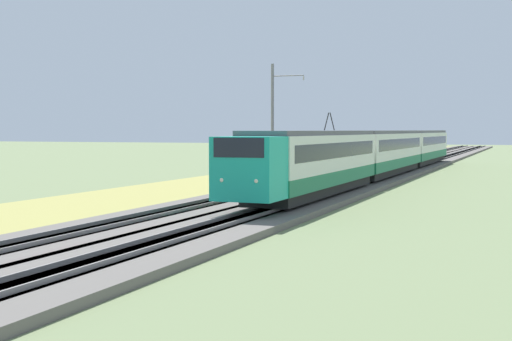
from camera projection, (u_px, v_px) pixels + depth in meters
name	position (u px, v px, depth m)	size (l,w,h in m)	color
ballast_main	(329.00, 178.00, 58.06)	(240.00, 4.40, 0.30)	#605B56
ballast_adjacent	(378.00, 179.00, 56.59)	(240.00, 4.40, 0.30)	#605B56
track_main	(329.00, 178.00, 58.06)	(240.00, 1.57, 0.45)	#4C4238
track_adjacent	(378.00, 179.00, 56.59)	(240.00, 1.57, 0.45)	#4C4238
grass_verge	(255.00, 177.00, 60.43)	(240.00, 8.99, 0.12)	#99934C
passenger_train	(386.00, 150.00, 59.14)	(62.35, 2.89, 5.11)	#19A88E
catenary_mast_mid	(273.00, 123.00, 52.61)	(0.22, 2.56, 8.93)	slate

